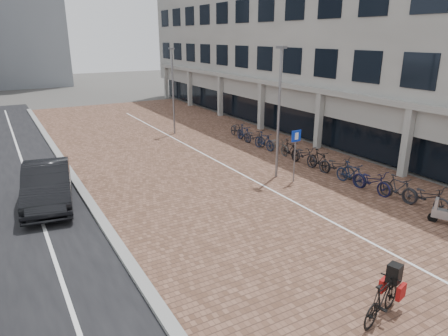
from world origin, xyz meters
TOP-DOWN VIEW (x-y plane):
  - ground at (0.00, 0.00)m, footprint 140.00×140.00m
  - plaza_brick at (2.00, 12.00)m, footprint 14.50×42.00m
  - curb at (-5.10, 12.00)m, footprint 0.35×42.00m
  - lane_line at (-7.00, 12.00)m, footprint 0.12×44.00m
  - parking_line at (2.20, 12.00)m, footprint 0.10×30.00m
  - office_building at (12.97, 16.00)m, footprint 8.40×40.00m
  - car_dark at (-6.50, 8.89)m, footprint 2.49×5.23m
  - hero_bike at (-0.58, -2.59)m, footprint 1.82×0.94m
  - parking_sign at (3.72, 5.97)m, footprint 0.52×0.10m
  - lamp_near at (3.47, 6.99)m, footprint 0.12×0.12m
  - lamp_far at (2.80, 17.80)m, footprint 0.12×0.12m
  - bike_row at (5.98, 7.90)m, footprint 1.26×15.83m

SIDE VIEW (x-z plane):
  - ground at x=0.00m, z-range 0.00..0.00m
  - plaza_brick at x=2.00m, z-range -0.01..0.03m
  - lane_line at x=-7.00m, z-range 0.02..0.02m
  - parking_line at x=2.20m, z-range 0.03..0.04m
  - curb at x=-5.10m, z-range 0.00..0.14m
  - bike_row at x=5.98m, z-range 0.00..1.05m
  - hero_bike at x=-0.58m, z-range -0.07..1.17m
  - car_dark at x=-6.50m, z-range 0.00..1.65m
  - parking_sign at x=3.72m, z-range 0.43..2.91m
  - lamp_far at x=2.80m, z-range 0.00..5.71m
  - lamp_near at x=3.47m, z-range 0.00..6.03m
  - office_building at x=12.97m, z-range 0.94..15.94m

